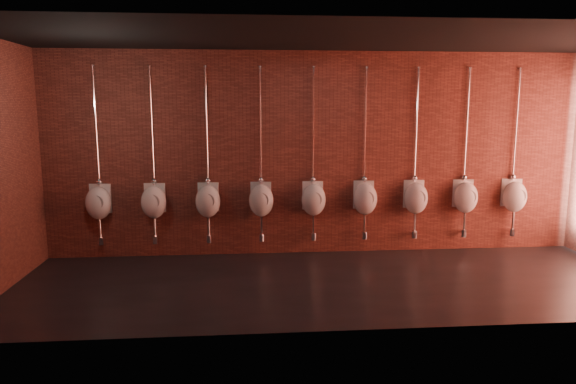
# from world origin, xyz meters

# --- Properties ---
(ground) EXTENTS (8.50, 8.50, 0.00)m
(ground) POSITION_xyz_m (0.00, 0.00, 0.00)
(ground) COLOR black
(ground) RESTS_ON ground
(room_shell) EXTENTS (8.54, 3.04, 3.22)m
(room_shell) POSITION_xyz_m (0.00, 0.00, 2.01)
(room_shell) COLOR black
(room_shell) RESTS_ON ground
(urinal_0) EXTENTS (0.43, 0.38, 2.72)m
(urinal_0) POSITION_xyz_m (-3.39, 1.36, 0.91)
(urinal_0) COLOR white
(urinal_0) RESTS_ON ground
(urinal_1) EXTENTS (0.43, 0.38, 2.72)m
(urinal_1) POSITION_xyz_m (-2.57, 1.36, 0.91)
(urinal_1) COLOR white
(urinal_1) RESTS_ON ground
(urinal_2) EXTENTS (0.43, 0.38, 2.72)m
(urinal_2) POSITION_xyz_m (-1.74, 1.36, 0.91)
(urinal_2) COLOR white
(urinal_2) RESTS_ON ground
(urinal_3) EXTENTS (0.43, 0.38, 2.72)m
(urinal_3) POSITION_xyz_m (-0.91, 1.36, 0.91)
(urinal_3) COLOR white
(urinal_3) RESTS_ON ground
(urinal_4) EXTENTS (0.43, 0.38, 2.72)m
(urinal_4) POSITION_xyz_m (-0.08, 1.36, 0.91)
(urinal_4) COLOR white
(urinal_4) RESTS_ON ground
(urinal_5) EXTENTS (0.43, 0.38, 2.72)m
(urinal_5) POSITION_xyz_m (0.75, 1.36, 0.91)
(urinal_5) COLOR white
(urinal_5) RESTS_ON ground
(urinal_6) EXTENTS (0.43, 0.38, 2.72)m
(urinal_6) POSITION_xyz_m (1.57, 1.36, 0.91)
(urinal_6) COLOR white
(urinal_6) RESTS_ON ground
(urinal_7) EXTENTS (0.43, 0.38, 2.72)m
(urinal_7) POSITION_xyz_m (2.40, 1.36, 0.91)
(urinal_7) COLOR white
(urinal_7) RESTS_ON ground
(urinal_8) EXTENTS (0.43, 0.38, 2.72)m
(urinal_8) POSITION_xyz_m (3.23, 1.36, 0.91)
(urinal_8) COLOR white
(urinal_8) RESTS_ON ground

